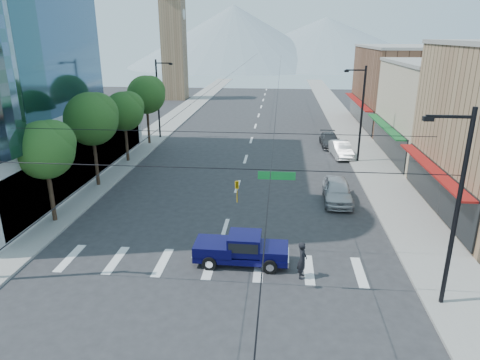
{
  "coord_description": "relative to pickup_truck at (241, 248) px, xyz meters",
  "views": [
    {
      "loc": [
        3.28,
        -18.36,
        11.66
      ],
      "look_at": [
        0.88,
        6.87,
        3.0
      ],
      "focal_mm": 32.0,
      "sensor_mm": 36.0,
      "label": 1
    }
  ],
  "objects": [
    {
      "name": "clock_tower",
      "position": [
        -17.91,
        60.15,
        9.75
      ],
      "size": [
        4.8,
        4.8,
        20.4
      ],
      "color": "#8C6B4C",
      "rests_on": "ground"
    },
    {
      "name": "lamp_pole_ne",
      "position": [
        9.26,
        20.15,
        4.05
      ],
      "size": [
        2.0,
        0.25,
        9.0
      ],
      "color": "black",
      "rests_on": "ground"
    },
    {
      "name": "sidewalk_left",
      "position": [
        -13.41,
        38.15,
        -0.82
      ],
      "size": [
        4.0,
        120.0,
        0.15
      ],
      "primitive_type": "cube",
      "color": "gray",
      "rests_on": "ground"
    },
    {
      "name": "pedestrian",
      "position": [
        3.19,
        -1.1,
        0.08
      ],
      "size": [
        0.57,
        0.77,
        1.94
      ],
      "primitive_type": "imported",
      "rotation": [
        0.0,
        0.0,
        1.4
      ],
      "color": "black",
      "rests_on": "ground"
    },
    {
      "name": "shop_far",
      "position": [
        18.59,
        38.15,
        4.11
      ],
      "size": [
        12.0,
        18.0,
        10.0
      ],
      "primitive_type": "cube",
      "color": "brown",
      "rests_on": "ground"
    },
    {
      "name": "lamp_pole_nw",
      "position": [
        -12.07,
        28.15,
        4.05
      ],
      "size": [
        2.0,
        0.25,
        9.0
      ],
      "color": "black",
      "rests_on": "ground"
    },
    {
      "name": "sidewalk_right",
      "position": [
        10.59,
        38.15,
        -0.82
      ],
      "size": [
        4.0,
        120.0,
        0.15
      ],
      "primitive_type": "cube",
      "color": "gray",
      "rests_on": "ground"
    },
    {
      "name": "pickup_truck",
      "position": [
        0.0,
        0.0,
        0.0
      ],
      "size": [
        5.08,
        2.03,
        1.71
      ],
      "rotation": [
        0.0,
        0.0,
        -0.01
      ],
      "color": "#09083B",
      "rests_on": "ground"
    },
    {
      "name": "mountain_right",
      "position": [
        18.59,
        158.15,
        8.11
      ],
      "size": [
        90.0,
        90.0,
        18.0
      ],
      "primitive_type": "cone",
      "color": "gray",
      "rests_on": "ground"
    },
    {
      "name": "shop_mid",
      "position": [
        18.59,
        22.15,
        3.61
      ],
      "size": [
        12.0,
        14.0,
        9.0
      ],
      "primitive_type": "cube",
      "color": "tan",
      "rests_on": "ground"
    },
    {
      "name": "signal_rig",
      "position": [
        -1.21,
        -2.85,
        3.75
      ],
      "size": [
        21.8,
        0.2,
        9.0
      ],
      "color": "black",
      "rests_on": "ground"
    },
    {
      "name": "parked_car_near",
      "position": [
        6.19,
        9.59,
        -0.04
      ],
      "size": [
        2.14,
        5.05,
        1.71
      ],
      "primitive_type": "imported",
      "rotation": [
        0.0,
        0.0,
        -0.03
      ],
      "color": "#B4B5BA",
      "rests_on": "ground"
    },
    {
      "name": "parked_car_far",
      "position": [
        7.34,
        26.05,
        -0.19
      ],
      "size": [
        2.08,
        4.87,
        1.4
      ],
      "primitive_type": "imported",
      "rotation": [
        0.0,
        0.0,
        0.03
      ],
      "color": "#343436",
      "rests_on": "ground"
    },
    {
      "name": "tree_midfar",
      "position": [
        -12.48,
        18.25,
        4.1
      ],
      "size": [
        3.65,
        3.64,
        6.71
      ],
      "color": "black",
      "rests_on": "ground"
    },
    {
      "name": "mountain_left",
      "position": [
        -16.41,
        148.15,
        10.11
      ],
      "size": [
        80.0,
        80.0,
        22.0
      ],
      "primitive_type": "cone",
      "color": "gray",
      "rests_on": "ground"
    },
    {
      "name": "tree_midnear",
      "position": [
        -12.48,
        11.25,
        4.7
      ],
      "size": [
        4.09,
        4.09,
        7.52
      ],
      "color": "black",
      "rests_on": "ground"
    },
    {
      "name": "tree_far",
      "position": [
        -12.48,
        25.25,
        4.7
      ],
      "size": [
        4.09,
        4.09,
        7.52
      ],
      "color": "black",
      "rests_on": "ground"
    },
    {
      "name": "ground",
      "position": [
        -1.41,
        -1.85,
        -0.89
      ],
      "size": [
        160.0,
        160.0,
        0.0
      ],
      "primitive_type": "plane",
      "color": "#28282B",
      "rests_on": "ground"
    },
    {
      "name": "parked_car_mid",
      "position": [
        7.99,
        21.95,
        -0.12
      ],
      "size": [
        2.09,
        4.79,
        1.53
      ],
      "primitive_type": "imported",
      "rotation": [
        0.0,
        0.0,
        0.1
      ],
      "color": "silver",
      "rests_on": "ground"
    },
    {
      "name": "tree_near",
      "position": [
        -12.48,
        4.25,
        4.1
      ],
      "size": [
        3.65,
        3.64,
        6.71
      ],
      "color": "black",
      "rests_on": "ground"
    }
  ]
}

